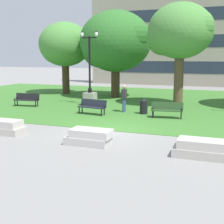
% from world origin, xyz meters
% --- Properties ---
extents(ground_plane, '(140.00, 140.00, 0.00)m').
position_xyz_m(ground_plane, '(0.00, 0.00, 0.00)').
color(ground_plane, gray).
extents(grass_lawn, '(40.00, 20.00, 0.02)m').
position_xyz_m(grass_lawn, '(0.00, 10.00, 0.01)').
color(grass_lawn, '#3D752D').
rests_on(grass_lawn, ground).
extents(concrete_block_center, '(1.80, 0.90, 0.64)m').
position_xyz_m(concrete_block_center, '(-4.40, -2.14, 0.31)').
color(concrete_block_center, '#B2ADA3').
rests_on(concrete_block_center, ground).
extents(concrete_block_left, '(1.87, 0.90, 0.64)m').
position_xyz_m(concrete_block_left, '(0.05, -2.46, 0.31)').
color(concrete_block_left, '#BCB7B2').
rests_on(concrete_block_left, ground).
extents(concrete_block_right, '(1.82, 0.90, 0.64)m').
position_xyz_m(concrete_block_right, '(4.38, -2.54, 0.31)').
color(concrete_block_right, '#B2ADA3').
rests_on(concrete_block_right, ground).
extents(park_bench_near_left, '(1.85, 0.73, 0.90)m').
position_xyz_m(park_bench_near_left, '(-8.12, 4.88, 0.54)').
color(park_bench_near_left, black).
rests_on(park_bench_near_left, grass_lawn).
extents(park_bench_near_right, '(1.85, 0.76, 0.90)m').
position_xyz_m(park_bench_near_right, '(2.01, 4.06, 0.54)').
color(park_bench_near_right, '#284723').
rests_on(park_bench_near_right, grass_lawn).
extents(park_bench_far_left, '(1.86, 0.79, 0.90)m').
position_xyz_m(park_bench_far_left, '(-2.48, 3.61, 0.54)').
color(park_bench_far_left, '#1E232D').
rests_on(park_bench_far_left, grass_lawn).
extents(lamp_post_left, '(1.32, 0.80, 5.28)m').
position_xyz_m(lamp_post_left, '(-4.13, 6.92, 1.08)').
color(lamp_post_left, gray).
rests_on(lamp_post_left, grass_lawn).
extents(tree_far_right, '(5.02, 4.78, 6.61)m').
position_xyz_m(tree_far_right, '(-9.22, 12.59, 4.52)').
color(tree_far_right, '#42301E').
rests_on(tree_far_right, grass_lawn).
extents(tree_near_right, '(4.74, 4.52, 7.15)m').
position_xyz_m(tree_near_right, '(1.85, 8.86, 5.16)').
color(tree_near_right, brown).
rests_on(tree_near_right, grass_lawn).
extents(tree_far_left, '(6.32, 6.01, 7.28)m').
position_xyz_m(tree_far_left, '(-3.95, 11.73, 4.67)').
color(tree_far_left, '#42301E').
rests_on(tree_far_left, grass_lawn).
extents(trash_bin, '(0.49, 0.49, 0.96)m').
position_xyz_m(trash_bin, '(0.42, 4.83, 0.50)').
color(trash_bin, black).
rests_on(trash_bin, grass_lawn).
extents(person_bystander_far_lawn, '(0.26, 0.62, 1.71)m').
position_xyz_m(person_bystander_far_lawn, '(-0.91, 5.02, 0.98)').
color(person_bystander_far_lawn, '#384C7A').
rests_on(person_bystander_far_lawn, grass_lawn).
extents(building_facade_distant, '(25.57, 1.03, 13.23)m').
position_xyz_m(building_facade_distant, '(1.38, 24.50, 6.61)').
color(building_facade_distant, gray).
rests_on(building_facade_distant, ground).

